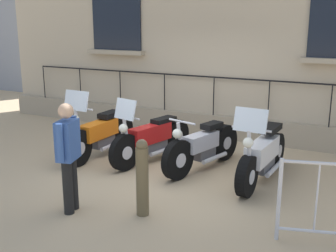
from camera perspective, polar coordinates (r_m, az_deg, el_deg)
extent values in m
plane|color=tan|center=(7.51, -0.51, -6.18)|extent=(60.00, 60.00, 0.00)
cube|color=gray|center=(9.62, 6.19, 0.02)|extent=(0.20, 11.71, 0.52)
cube|color=black|center=(10.54, -7.08, 16.28)|extent=(0.06, 1.35, 2.23)
cube|color=tan|center=(10.50, -7.12, 9.92)|extent=(0.24, 1.55, 0.10)
cube|color=black|center=(9.37, 6.29, 6.61)|extent=(0.03, 9.84, 0.03)
cylinder|color=black|center=(12.02, -16.48, 5.76)|extent=(0.02, 0.02, 0.86)
cylinder|color=black|center=(11.23, -11.82, 5.47)|extent=(0.02, 0.02, 0.86)
cylinder|color=black|center=(10.52, -6.50, 5.09)|extent=(0.02, 0.02, 0.86)
cylinder|color=black|center=(9.92, -0.48, 4.62)|extent=(0.02, 0.02, 0.86)
cylinder|color=black|center=(9.44, 6.22, 4.03)|extent=(0.02, 0.02, 0.86)
cylinder|color=black|center=(9.10, 13.51, 3.32)|extent=(0.02, 0.02, 0.86)
cylinder|color=black|center=(8.92, 21.22, 2.52)|extent=(0.02, 0.02, 0.86)
cylinder|color=black|center=(7.85, -12.20, -2.94)|extent=(0.69, 0.17, 0.69)
cylinder|color=silver|center=(7.85, -12.20, -2.94)|extent=(0.25, 0.18, 0.24)
cylinder|color=black|center=(8.90, -6.38, -0.62)|extent=(0.69, 0.17, 0.69)
cylinder|color=silver|center=(8.90, -6.38, -0.62)|extent=(0.25, 0.18, 0.24)
cube|color=orange|center=(8.28, -9.37, -0.49)|extent=(0.93, 0.32, 0.31)
cube|color=#4C4C51|center=(8.41, -8.89, -1.85)|extent=(0.56, 0.25, 0.24)
cube|color=black|center=(8.51, -7.90, 1.58)|extent=(0.53, 0.27, 0.10)
cylinder|color=silver|center=(7.79, -12.11, -0.30)|extent=(0.16, 0.07, 0.73)
cylinder|color=silver|center=(7.74, -12.01, 2.38)|extent=(0.06, 0.62, 0.04)
sphere|color=white|center=(7.69, -12.51, 0.90)|extent=(0.16, 0.16, 0.16)
cylinder|color=silver|center=(8.50, -7.29, -2.48)|extent=(0.83, 0.11, 0.08)
cube|color=silver|center=(7.67, -12.35, 3.39)|extent=(0.14, 0.51, 0.36)
cylinder|color=black|center=(7.50, -5.89, -3.58)|extent=(0.68, 0.29, 0.67)
cylinder|color=silver|center=(7.50, -5.89, -3.58)|extent=(0.26, 0.20, 0.23)
cylinder|color=black|center=(8.50, 1.15, -1.33)|extent=(0.68, 0.29, 0.67)
cylinder|color=silver|center=(8.50, 1.15, -1.33)|extent=(0.26, 0.20, 0.23)
cube|color=red|center=(7.89, -2.41, -1.06)|extent=(0.98, 0.48, 0.32)
cube|color=#4C4C51|center=(8.03, -1.90, -2.54)|extent=(0.60, 0.34, 0.23)
cube|color=black|center=(8.11, -0.59, 0.78)|extent=(0.57, 0.35, 0.10)
cylinder|color=silver|center=(7.44, -5.67, -1.20)|extent=(0.17, 0.10, 0.63)
cylinder|color=silver|center=(7.40, -5.45, 1.21)|extent=(0.17, 0.55, 0.04)
sphere|color=white|center=(7.36, -6.09, -0.31)|extent=(0.16, 0.16, 0.16)
cylinder|color=silver|center=(8.11, -0.28, -3.23)|extent=(0.84, 0.29, 0.08)
cube|color=silver|center=(7.32, -5.82, 2.27)|extent=(0.23, 0.47, 0.36)
cylinder|color=black|center=(7.05, 1.34, -4.60)|extent=(0.70, 0.32, 0.69)
cylinder|color=silver|center=(7.05, 1.34, -4.60)|extent=(0.28, 0.22, 0.24)
cylinder|color=black|center=(8.08, 7.65, -2.22)|extent=(0.70, 0.32, 0.69)
cylinder|color=silver|center=(8.08, 7.65, -2.22)|extent=(0.28, 0.22, 0.24)
cube|color=#B2B2BC|center=(7.46, 4.50, -2.10)|extent=(0.79, 0.45, 0.28)
cube|color=#4C4C51|center=(7.60, 4.93, -3.50)|extent=(0.49, 0.32, 0.24)
cube|color=black|center=(7.64, 5.98, 0.07)|extent=(0.47, 0.33, 0.10)
cylinder|color=silver|center=(6.99, 1.62, -2.02)|extent=(0.17, 0.10, 0.65)
cylinder|color=silver|center=(6.94, 1.91, 0.59)|extent=(0.18, 0.54, 0.04)
sphere|color=white|center=(6.90, 1.25, -1.04)|extent=(0.16, 0.16, 0.16)
cylinder|color=silver|center=(7.67, 6.36, -4.32)|extent=(0.67, 0.26, 0.08)
cylinder|color=black|center=(6.52, 10.65, -6.72)|extent=(0.65, 0.20, 0.64)
cylinder|color=silver|center=(6.52, 10.65, -6.72)|extent=(0.24, 0.19, 0.22)
cylinder|color=black|center=(7.87, 14.38, -3.21)|extent=(0.65, 0.20, 0.64)
cylinder|color=silver|center=(7.87, 14.38, -3.21)|extent=(0.24, 0.19, 0.22)
cube|color=silver|center=(7.07, 12.66, -3.33)|extent=(1.03, 0.35, 0.34)
cube|color=#4C4C51|center=(7.24, 12.81, -4.93)|extent=(0.62, 0.27, 0.22)
cube|color=black|center=(7.37, 13.76, -0.32)|extent=(0.58, 0.29, 0.10)
cylinder|color=silver|center=(6.44, 10.95, -3.60)|extent=(0.16, 0.07, 0.73)
cylinder|color=silver|center=(6.39, 11.26, -0.41)|extent=(0.08, 0.62, 0.04)
sphere|color=white|center=(6.33, 10.81, -2.23)|extent=(0.16, 0.16, 0.16)
cylinder|color=silver|center=(7.42, 14.38, -5.46)|extent=(0.91, 0.14, 0.08)
cube|color=silver|center=(6.30, 11.14, 0.79)|extent=(0.16, 0.51, 0.36)
cylinder|color=#B7B7BF|center=(5.30, 14.84, -9.66)|extent=(0.05, 0.05, 1.05)
cylinder|color=#B7B7BF|center=(5.32, 19.57, -9.04)|extent=(0.02, 0.02, 0.87)
cylinder|color=brown|center=(5.77, -3.50, -7.55)|extent=(0.17, 0.17, 0.97)
sphere|color=brown|center=(5.60, -3.59, -2.59)|extent=(0.16, 0.16, 0.16)
cylinder|color=black|center=(5.99, -13.44, -8.13)|extent=(0.14, 0.14, 0.77)
cylinder|color=black|center=(6.13, -12.80, -7.58)|extent=(0.14, 0.14, 0.77)
cube|color=#2D4C8C|center=(5.85, -13.48, -1.89)|extent=(0.40, 0.30, 0.54)
sphere|color=tan|center=(5.75, -13.72, 2.00)|extent=(0.21, 0.21, 0.21)
cylinder|color=#2D4C8C|center=(5.65, -14.44, -2.23)|extent=(0.09, 0.09, 0.52)
cylinder|color=#2D4C8C|center=(6.03, -12.61, -1.07)|extent=(0.09, 0.09, 0.52)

